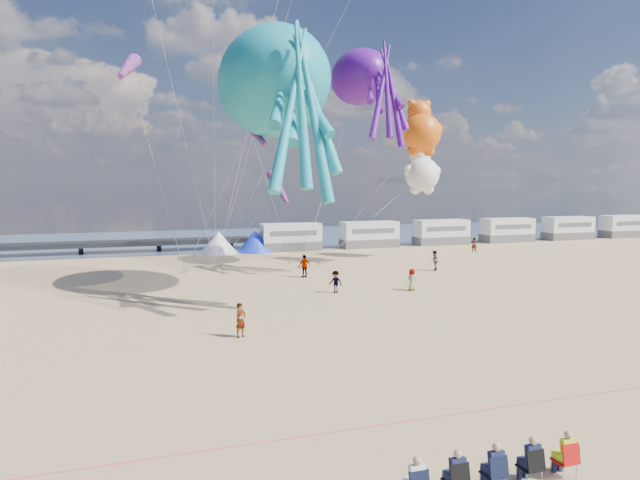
{
  "coord_description": "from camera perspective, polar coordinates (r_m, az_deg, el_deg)",
  "views": [
    {
      "loc": [
        -10.66,
        -20.98,
        7.8
      ],
      "look_at": [
        -1.76,
        6.0,
        4.82
      ],
      "focal_mm": 32.0,
      "sensor_mm": 36.0,
      "label": 1
    }
  ],
  "objects": [
    {
      "name": "ground",
      "position": [
        24.79,
        8.44,
        -12.41
      ],
      "size": [
        120.0,
        120.0,
        0.0
      ],
      "primitive_type": "plane",
      "color": "tan",
      "rests_on": "ground"
    },
    {
      "name": "water",
      "position": [
        77.12,
        -10.21,
        0.11
      ],
      "size": [
        120.0,
        120.0,
        0.0
      ],
      "primitive_type": "plane",
      "color": "#3C5472",
      "rests_on": "ground"
    },
    {
      "name": "motorhome_0",
      "position": [
        63.53,
        -2.95,
        0.3
      ],
      "size": [
        6.6,
        2.5,
        3.0
      ],
      "primitive_type": "cube",
      "color": "silver",
      "rests_on": "ground"
    },
    {
      "name": "motorhome_1",
      "position": [
        66.65,
        4.95,
        0.55
      ],
      "size": [
        6.6,
        2.5,
        3.0
      ],
      "primitive_type": "cube",
      "color": "silver",
      "rests_on": "ground"
    },
    {
      "name": "motorhome_2",
      "position": [
        70.92,
        12.02,
        0.77
      ],
      "size": [
        6.6,
        2.5,
        3.0
      ],
      "primitive_type": "cube",
      "color": "silver",
      "rests_on": "ground"
    },
    {
      "name": "motorhome_3",
      "position": [
        76.14,
        18.21,
        0.95
      ],
      "size": [
        6.6,
        2.5,
        3.0
      ],
      "primitive_type": "cube",
      "color": "silver",
      "rests_on": "ground"
    },
    {
      "name": "motorhome_4",
      "position": [
        82.13,
        23.56,
        1.1
      ],
      "size": [
        6.6,
        2.5,
        3.0
      ],
      "primitive_type": "cube",
      "color": "silver",
      "rests_on": "ground"
    },
    {
      "name": "motorhome_5",
      "position": [
        88.74,
        28.14,
        1.22
      ],
      "size": [
        6.6,
        2.5,
        3.0
      ],
      "primitive_type": "cube",
      "color": "silver",
      "rests_on": "ground"
    },
    {
      "name": "tent_white",
      "position": [
        61.94,
        -10.11,
        -0.21
      ],
      "size": [
        4.0,
        4.0,
        2.4
      ],
      "primitive_type": "cone",
      "color": "white",
      "rests_on": "ground"
    },
    {
      "name": "tent_blue",
      "position": [
        62.63,
        -6.48,
        -0.09
      ],
      "size": [
        4.0,
        4.0,
        2.4
      ],
      "primitive_type": "cone",
      "color": "#1933CC",
      "rests_on": "ground"
    },
    {
      "name": "spectator_row",
      "position": [
        16.02,
        16.91,
        -20.79
      ],
      "size": [
        6.1,
        0.9,
        1.3
      ],
      "primitive_type": null,
      "color": "black",
      "rests_on": "ground"
    },
    {
      "name": "cooler_navy",
      "position": [
        18.67,
        23.81,
        -18.72
      ],
      "size": [
        0.38,
        0.28,
        0.3
      ],
      "primitive_type": "cube",
      "color": "#121239",
      "rests_on": "ground"
    },
    {
      "name": "rope_line",
      "position": [
        20.72,
        14.91,
        -16.27
      ],
      "size": [
        34.0,
        0.03,
        0.03
      ],
      "primitive_type": "cylinder",
      "rotation": [
        0.0,
        1.57,
        0.0
      ],
      "color": "#F2338C",
      "rests_on": "ground"
    },
    {
      "name": "standing_person",
      "position": [
        28.91,
        -7.94,
        -7.95
      ],
      "size": [
        0.75,
        0.68,
        1.73
      ],
      "primitive_type": "imported",
      "rotation": [
        0.0,
        0.0,
        0.54
      ],
      "color": "tan",
      "rests_on": "ground"
    },
    {
      "name": "beachgoer_0",
      "position": [
        41.01,
        9.18,
        -3.94
      ],
      "size": [
        0.61,
        0.44,
        1.55
      ],
      "primitive_type": "imported",
      "rotation": [
        0.0,
        0.0,
        3.27
      ],
      "color": "#7F6659",
      "rests_on": "ground"
    },
    {
      "name": "beachgoer_1",
      "position": [
        50.28,
        11.35,
        -2.04
      ],
      "size": [
        0.94,
        1.02,
        1.75
      ],
      "primitive_type": "imported",
      "rotation": [
        0.0,
        0.0,
        4.12
      ],
      "color": "#7F6659",
      "rests_on": "ground"
    },
    {
      "name": "beachgoer_2",
      "position": [
        39.62,
        1.56,
        -4.21
      ],
      "size": [
        0.95,
        0.96,
        1.56
      ],
      "primitive_type": "imported",
      "rotation": [
        0.0,
        0.0,
        5.46
      ],
      "color": "#7F6659",
      "rests_on": "ground"
    },
    {
      "name": "beachgoer_3",
      "position": [
        45.87,
        -1.55,
        -2.62
      ],
      "size": [
        1.33,
        0.98,
        1.85
      ],
      "primitive_type": "imported",
      "rotation": [
        0.0,
        0.0,
        3.41
      ],
      "color": "#7F6659",
      "rests_on": "ground"
    },
    {
      "name": "beachgoer_5",
      "position": [
        63.58,
        15.14,
        -0.5
      ],
      "size": [
        1.6,
        1.2,
        1.68
      ],
      "primitive_type": "imported",
      "rotation": [
        0.0,
        0.0,
        2.62
      ],
      "color": "#7F6659",
      "rests_on": "ground"
    },
    {
      "name": "sandbag_a",
      "position": [
        49.44,
        -13.39,
        -3.11
      ],
      "size": [
        0.5,
        0.35,
        0.22
      ],
      "primitive_type": "cube",
      "color": "gray",
      "rests_on": "ground"
    },
    {
      "name": "sandbag_b",
      "position": [
        51.1,
        -1.87,
        -2.66
      ],
      "size": [
        0.5,
        0.35,
        0.22
      ],
      "primitive_type": "cube",
      "color": "gray",
      "rests_on": "ground"
    },
    {
      "name": "sandbag_c",
      "position": [
        53.08,
        0.12,
        -2.33
      ],
      "size": [
        0.5,
        0.35,
        0.22
      ],
      "primitive_type": "cube",
      "color": "gray",
      "rests_on": "ground"
    },
    {
      "name": "sandbag_d",
      "position": [
        53.88,
        -2.85,
        -2.21
      ],
      "size": [
        0.5,
        0.35,
        0.22
      ],
      "primitive_type": "cube",
      "color": "gray",
      "rests_on": "ground"
    },
    {
      "name": "sandbag_e",
      "position": [
        50.63,
        -10.41,
        -2.84
      ],
      "size": [
        0.5,
        0.35,
        0.22
      ],
      "primitive_type": "cube",
      "color": "gray",
      "rests_on": "ground"
    },
    {
      "name": "kite_octopus_teal",
      "position": [
        40.82,
        -4.71,
        15.48
      ],
      "size": [
        5.64,
        12.52,
        14.16
      ],
      "primitive_type": null,
      "rotation": [
        0.0,
        0.0,
        0.03
      ],
      "color": "teal"
    },
    {
      "name": "kite_octopus_purple",
      "position": [
        52.85,
        4.02,
        15.94
      ],
      "size": [
        5.0,
        10.28,
        11.42
      ],
      "primitive_type": null,
      "rotation": [
        0.0,
        0.0,
        -0.07
      ],
      "color": "#530E85"
    },
    {
      "name": "kite_panda",
      "position": [
        57.82,
        10.18,
        6.48
      ],
      "size": [
        5.3,
        5.17,
        5.79
      ],
      "primitive_type": null,
      "rotation": [
        0.0,
        0.0,
        -0.41
      ],
      "color": "white"
    },
    {
      "name": "kite_teddy_orange",
      "position": [
        53.64,
        10.1,
        10.48
      ],
      "size": [
        5.16,
        4.97,
        6.13
      ],
      "primitive_type": null,
      "rotation": [
        0.0,
        0.0,
        -0.23
      ],
      "color": "orange"
    },
    {
      "name": "windsock_left",
      "position": [
        43.58,
        -18.68,
        15.98
      ],
      "size": [
        2.07,
        6.45,
        6.35
      ],
      "primitive_type": null,
      "rotation": [
        0.0,
        0.0,
        -0.16
      ],
      "color": "red"
    },
    {
      "name": "windsock_mid",
      "position": [
        42.96,
        -7.02,
        11.06
      ],
      "size": [
        2.08,
        6.67,
        6.59
      ],
      "primitive_type": null,
      "rotation": [
        0.0,
        0.0,
        0.17
      ],
      "color": "red"
    },
    {
      "name": "windsock_right",
      "position": [
        47.62,
        -4.11,
        5.17
      ],
      "size": [
        1.18,
        4.94,
        4.9
      ],
      "primitive_type": null,
      "rotation": [
        0.0,
        0.0,
        0.06
      ],
      "color": "red"
    }
  ]
}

